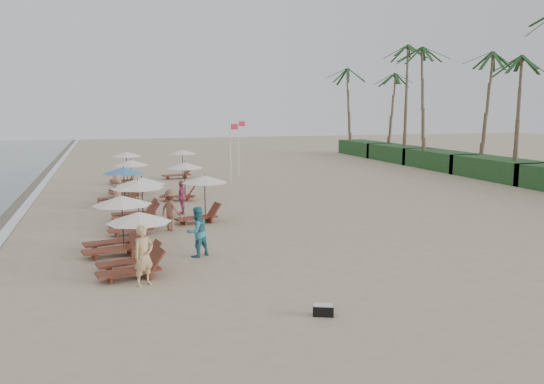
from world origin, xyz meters
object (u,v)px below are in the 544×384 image
object	(u,v)px
lounger_station_0	(132,245)
beachgoer_mid_a	(197,232)
lounger_station_6	(124,167)
beachgoer_far_b	(118,192)
beachgoer_mid_b	(171,210)
duffel_bag	(323,310)
lounger_station_1	(115,226)
beachgoer_far_a	(182,197)
lounger_station_3	(137,200)
flag_pole_near	(231,149)
lounger_station_5	(127,178)
inland_station_1	(181,178)
inland_station_0	(201,194)
inland_station_2	(179,162)
lounger_station_4	(119,187)
lounger_station_2	(133,206)
beachgoer_near	(144,256)

from	to	relation	value
lounger_station_0	beachgoer_mid_a	bearing A→B (deg)	32.71
lounger_station_6	beachgoer_far_b	distance (m)	10.08
beachgoer_mid_b	duffel_bag	world-z (taller)	beachgoer_mid_b
lounger_station_1	beachgoer_far_a	size ratio (longest dim) A/B	1.55
lounger_station_3	beachgoer_far_a	xyz separation A→B (m)	(2.31, 1.06, -0.15)
duffel_bag	flag_pole_near	size ratio (longest dim) A/B	0.14
beachgoer_mid_a	beachgoer_far_a	xyz separation A→B (m)	(0.57, 8.28, -0.05)
lounger_station_3	duffel_bag	xyz separation A→B (m)	(3.96, -14.00, -0.88)
lounger_station_3	duffel_bag	world-z (taller)	lounger_station_3
lounger_station_1	beachgoer_far_a	bearing A→B (deg)	63.36
duffel_bag	lounger_station_1	bearing A→B (deg)	121.74
beachgoer_mid_a	duffel_bag	distance (m)	7.18
lounger_station_3	lounger_station_5	size ratio (longest dim) A/B	1.02
inland_station_1	beachgoer_far_b	distance (m)	4.17
lounger_station_0	inland_station_0	world-z (taller)	inland_station_0
inland_station_2	flag_pole_near	world-z (taller)	flag_pole_near
inland_station_0	inland_station_2	distance (m)	16.84
lounger_station_4	inland_station_2	xyz separation A→B (m)	(4.80, 10.77, 0.25)
lounger_station_2	beachgoer_mid_b	bearing A→B (deg)	-1.98
lounger_station_5	lounger_station_4	bearing A→B (deg)	-99.24
inland_station_2	flag_pole_near	size ratio (longest dim) A/B	0.64
lounger_station_6	inland_station_0	world-z (taller)	lounger_station_6
lounger_station_2	flag_pole_near	xyz separation A→B (m)	(7.52, 13.82, 1.30)
lounger_station_6	inland_station_2	distance (m)	4.67
lounger_station_2	duffel_bag	distance (m)	12.30
inland_station_0	inland_station_2	world-z (taller)	same
inland_station_2	lounger_station_5	bearing A→B (deg)	-120.59
beachgoer_far_b	inland_station_1	bearing A→B (deg)	-54.81
inland_station_1	beachgoer_near	size ratio (longest dim) A/B	1.47
lounger_station_2	lounger_station_3	distance (m)	2.52
lounger_station_2	beachgoer_far_b	distance (m)	6.13
lounger_station_0	inland_station_2	xyz separation A→B (m)	(4.78, 24.42, 0.28)
beachgoer_mid_a	beachgoer_mid_b	bearing A→B (deg)	-113.18
beachgoer_mid_a	flag_pole_near	world-z (taller)	flag_pole_near
inland_station_1	inland_station_2	distance (m)	10.25
lounger_station_0	beachgoer_far_a	world-z (taller)	lounger_station_0
lounger_station_2	duffel_bag	size ratio (longest dim) A/B	4.22
beachgoer_mid_a	beachgoer_mid_b	xyz separation A→B (m)	(-0.38, 4.67, -0.00)
lounger_station_6	beachgoer_far_a	world-z (taller)	lounger_station_6
inland_station_2	beachgoer_far_b	size ratio (longest dim) A/B	1.54
lounger_station_5	beachgoer_mid_a	world-z (taller)	lounger_station_5
lounger_station_0	inland_station_1	xyz separation A→B (m)	(3.55, 14.24, 0.35)
inland_station_1	lounger_station_3	bearing A→B (deg)	-117.78
inland_station_2	duffel_bag	bearing A→B (deg)	-90.30
lounger_station_4	lounger_station_0	bearing A→B (deg)	-89.91
lounger_station_0	lounger_station_1	xyz separation A→B (m)	(-0.46, 2.98, 0.03)
lounger_station_6	inland_station_1	bearing A→B (deg)	-69.89
inland_station_1	beachgoer_mid_a	xyz separation A→B (m)	(-1.15, -12.70, -0.41)
lounger_station_6	duffel_bag	world-z (taller)	lounger_station_6
lounger_station_4	flag_pole_near	world-z (taller)	flag_pole_near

